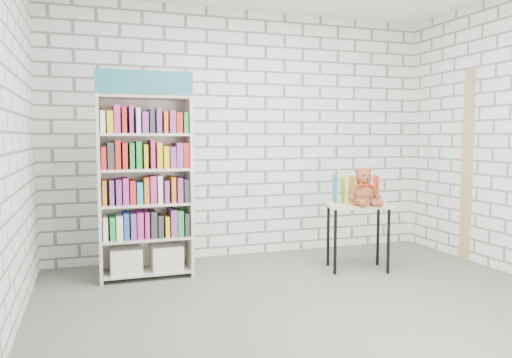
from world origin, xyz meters
name	(u,v)px	position (x,y,z in m)	size (l,w,h in m)	color
ground	(322,308)	(0.00, 0.00, 0.00)	(4.50, 4.50, 0.00)	#51584B
room_shell	(325,83)	(0.00, 0.00, 1.78)	(4.52, 4.02, 2.81)	silver
bookshelf	(145,186)	(-1.23, 1.36, 0.90)	(0.88, 0.34, 1.98)	beige
display_table	(358,213)	(0.87, 0.96, 0.59)	(0.73, 0.59, 0.69)	tan
table_books	(356,190)	(0.89, 1.06, 0.82)	(0.48, 0.30, 0.26)	teal
teddy_bear	(364,190)	(0.87, 0.85, 0.84)	(0.35, 0.33, 0.38)	brown
door_trim	(467,166)	(2.23, 0.95, 1.05)	(0.05, 0.12, 2.10)	tan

